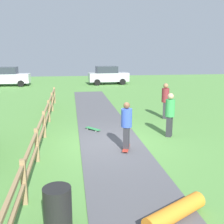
# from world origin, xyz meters

# --- Properties ---
(ground_plane) EXTENTS (60.00, 60.00, 0.00)m
(ground_plane) POSITION_xyz_m (0.00, 0.00, 0.00)
(ground_plane) COLOR #568E42
(asphalt_path) EXTENTS (2.40, 28.00, 0.02)m
(asphalt_path) POSITION_xyz_m (0.00, 0.00, 0.01)
(asphalt_path) COLOR #515156
(asphalt_path) RESTS_ON ground_plane
(wooden_fence) EXTENTS (0.12, 18.12, 1.10)m
(wooden_fence) POSITION_xyz_m (-2.60, 0.00, 0.67)
(wooden_fence) COLOR #997A51
(wooden_fence) RESTS_ON ground_plane
(trash_bin) EXTENTS (0.56, 0.56, 0.90)m
(trash_bin) POSITION_xyz_m (-1.80, -4.92, 0.45)
(trash_bin) COLOR black
(trash_bin) RESTS_ON ground_plane
(skater_riding) EXTENTS (0.48, 0.82, 1.73)m
(skater_riding) POSITION_xyz_m (0.42, -0.72, 0.98)
(skater_riding) COLOR #B23326
(skater_riding) RESTS_ON asphalt_path
(skater_fallen) EXTENTS (1.60, 1.51, 0.36)m
(skater_fallen) POSITION_xyz_m (0.63, -5.06, 0.20)
(skater_fallen) COLOR orange
(skater_fallen) RESTS_ON asphalt_path
(skateboard_loose) EXTENTS (0.66, 0.75, 0.08)m
(skateboard_loose) POSITION_xyz_m (-0.56, 1.96, 0.09)
(skateboard_loose) COLOR #338C4C
(skateboard_loose) RESTS_ON asphalt_path
(bystander_maroon) EXTENTS (0.48, 0.48, 1.86)m
(bystander_maroon) POSITION_xyz_m (3.38, 3.73, 1.03)
(bystander_maroon) COLOR #2D2D33
(bystander_maroon) RESTS_ON ground_plane
(bystander_green) EXTENTS (0.53, 0.53, 1.82)m
(bystander_green) POSITION_xyz_m (2.51, 0.66, 1.01)
(bystander_green) COLOR #2D2D33
(bystander_green) RESTS_ON ground_plane
(parked_car_white) EXTENTS (4.21, 2.03, 1.92)m
(parked_car_white) POSITION_xyz_m (-7.80, 19.44, 0.96)
(parked_car_white) COLOR silver
(parked_car_white) RESTS_ON ground_plane
(parked_car_silver) EXTENTS (4.29, 2.20, 1.92)m
(parked_car_silver) POSITION_xyz_m (2.47, 19.44, 0.96)
(parked_car_silver) COLOR #B7B7BC
(parked_car_silver) RESTS_ON ground_plane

